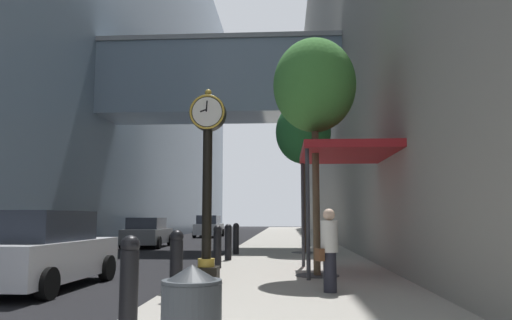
{
  "coord_description": "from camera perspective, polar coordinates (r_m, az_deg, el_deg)",
  "views": [
    {
      "loc": [
        2.41,
        -3.13,
        1.6
      ],
      "look_at": [
        0.79,
        23.69,
        4.79
      ],
      "focal_mm": 33.88,
      "sensor_mm": 36.0,
      "label": 1
    }
  ],
  "objects": [
    {
      "name": "storefront_awning",
      "position": [
        13.36,
        10.37,
        0.58
      ],
      "size": [
        2.4,
        3.6,
        3.3
      ],
      "color": "maroon",
      "rests_on": "sidewalk_right"
    },
    {
      "name": "car_grey_mid",
      "position": [
        26.8,
        -12.7,
        -8.38
      ],
      "size": [
        2.17,
        4.28,
        1.58
      ],
      "color": "slate",
      "rests_on": "ground"
    },
    {
      "name": "bollard_second",
      "position": [
        9.01,
        -9.39,
        -11.88
      ],
      "size": [
        0.25,
        0.25,
        1.23
      ],
      "color": "black",
      "rests_on": "sidewalk_right"
    },
    {
      "name": "street_tree_near",
      "position": [
        12.9,
        6.92,
        8.58
      ],
      "size": [
        2.16,
        2.16,
        6.15
      ],
      "color": "#333335",
      "rests_on": "sidewalk_right"
    },
    {
      "name": "ground_plane",
      "position": [
        30.26,
        -1.13,
        -9.81
      ],
      "size": [
        110.0,
        110.0,
        0.0
      ],
      "primitive_type": "plane",
      "color": "black",
      "rests_on": "ground"
    },
    {
      "name": "sidewalk_right",
      "position": [
        33.16,
        3.89,
        -9.41
      ],
      "size": [
        5.26,
        80.0,
        0.14
      ],
      "primitive_type": "cube",
      "color": "#9E998E",
      "rests_on": "ground"
    },
    {
      "name": "pedestrian_walking",
      "position": [
        9.78,
        8.63,
        -10.25
      ],
      "size": [
        0.52,
        0.45,
        1.63
      ],
      "color": "#23232D",
      "rests_on": "sidewalk_right"
    },
    {
      "name": "street_clock",
      "position": [
        11.18,
        -5.78,
        -1.68
      ],
      "size": [
        0.84,
        0.55,
        4.46
      ],
      "color": "black",
      "rests_on": "sidewalk_right"
    },
    {
      "name": "building_block_right",
      "position": [
        36.1,
        15.42,
        13.43
      ],
      "size": [
        9.0,
        80.0,
        27.85
      ],
      "color": "gray",
      "rests_on": "ground"
    },
    {
      "name": "car_white_near",
      "position": [
        12.07,
        -23.91,
        -9.81
      ],
      "size": [
        2.12,
        4.36,
        1.74
      ],
      "color": "silver",
      "rests_on": "ground"
    },
    {
      "name": "bollard_nearest",
      "position": [
        6.46,
        -14.76,
        -13.8
      ],
      "size": [
        0.25,
        0.25,
        1.23
      ],
      "color": "black",
      "rests_on": "sidewalk_right"
    },
    {
      "name": "street_tree_mid_near",
      "position": [
        20.72,
        5.59,
        3.19
      ],
      "size": [
        2.35,
        2.35,
        6.42
      ],
      "color": "#333335",
      "rests_on": "sidewalk_right"
    },
    {
      "name": "bollard_fifth",
      "position": [
        16.86,
        -3.3,
        -9.54
      ],
      "size": [
        0.25,
        0.25,
        1.23
      ],
      "color": "black",
      "rests_on": "sidewalk_right"
    },
    {
      "name": "building_block_left",
      "position": [
        38.45,
        -18.71,
        14.62
      ],
      "size": [
        21.68,
        80.0,
        30.9
      ],
      "color": "slate",
      "rests_on": "ground"
    },
    {
      "name": "bollard_sixth",
      "position": [
        19.5,
        -2.38,
        -9.17
      ],
      "size": [
        0.25,
        0.25,
        1.23
      ],
      "color": "black",
      "rests_on": "sidewalk_right"
    },
    {
      "name": "bollard_fourth",
      "position": [
        14.23,
        -4.58,
        -10.04
      ],
      "size": [
        0.25,
        0.25,
        1.23
      ],
      "color": "black",
      "rests_on": "sidewalk_right"
    },
    {
      "name": "car_silver_far",
      "position": [
        39.84,
        -5.57,
        -7.84
      ],
      "size": [
        2.07,
        4.46,
        1.75
      ],
      "color": "#B7BABF",
      "rests_on": "ground"
    }
  ]
}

